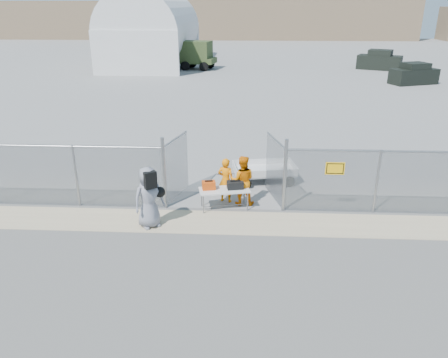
# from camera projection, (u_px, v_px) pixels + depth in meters

# --- Properties ---
(ground) EXTENTS (160.00, 160.00, 0.00)m
(ground) POSITION_uv_depth(u_px,v_px,m) (220.00, 238.00, 13.02)
(ground) COLOR #5A5A5A
(tarmac_inside) EXTENTS (160.00, 80.00, 0.01)m
(tarmac_inside) POSITION_uv_depth(u_px,v_px,m) (242.00, 62.00, 51.93)
(tarmac_inside) COLOR gray
(tarmac_inside) RESTS_ON ground
(dirt_strip) EXTENTS (44.00, 1.60, 0.01)m
(dirt_strip) POSITION_uv_depth(u_px,v_px,m) (222.00, 222.00, 13.95)
(dirt_strip) COLOR tan
(dirt_strip) RESTS_ON ground
(distant_hills) EXTENTS (140.00, 6.00, 9.00)m
(distant_hills) POSITION_uv_depth(u_px,v_px,m) (271.00, 15.00, 83.36)
(distant_hills) COLOR #7F684F
(distant_hills) RESTS_ON ground
(chain_link_fence) EXTENTS (40.00, 0.20, 2.20)m
(chain_link_fence) POSITION_uv_depth(u_px,v_px,m) (224.00, 179.00, 14.46)
(chain_link_fence) COLOR gray
(chain_link_fence) RESTS_ON ground
(quonset_hangar) EXTENTS (9.00, 18.00, 8.00)m
(quonset_hangar) POSITION_uv_depth(u_px,v_px,m) (153.00, 28.00, 49.07)
(quonset_hangar) COLOR silver
(quonset_hangar) RESTS_ON ground
(folding_table) EXTENTS (1.79, 1.03, 0.71)m
(folding_table) POSITION_uv_depth(u_px,v_px,m) (224.00, 199.00, 14.77)
(folding_table) COLOR silver
(folding_table) RESTS_ON ground
(orange_bag) EXTENTS (0.49, 0.37, 0.27)m
(orange_bag) POSITION_uv_depth(u_px,v_px,m) (209.00, 185.00, 14.61)
(orange_bag) COLOR #DE4B0E
(orange_bag) RESTS_ON folding_table
(black_duffel) EXTENTS (0.59, 0.42, 0.26)m
(black_duffel) POSITION_uv_depth(u_px,v_px,m) (235.00, 185.00, 14.66)
(black_duffel) COLOR black
(black_duffel) RESTS_ON folding_table
(security_worker_left) EXTENTS (0.68, 0.55, 1.61)m
(security_worker_left) POSITION_uv_depth(u_px,v_px,m) (226.00, 180.00, 15.15)
(security_worker_left) COLOR orange
(security_worker_left) RESTS_ON ground
(security_worker_right) EXTENTS (0.87, 0.68, 1.76)m
(security_worker_right) POSITION_uv_depth(u_px,v_px,m) (242.00, 180.00, 14.93)
(security_worker_right) COLOR orange
(security_worker_right) RESTS_ON ground
(visitor) EXTENTS (1.15, 1.06, 1.96)m
(visitor) POSITION_uv_depth(u_px,v_px,m) (149.00, 197.00, 13.37)
(visitor) COLOR gray
(visitor) RESTS_ON ground
(utility_trailer) EXTENTS (3.30, 2.08, 0.75)m
(utility_trailer) POSITION_uv_depth(u_px,v_px,m) (264.00, 172.00, 17.07)
(utility_trailer) COLOR silver
(utility_trailer) RESTS_ON ground
(military_truck) EXTENTS (6.38, 3.40, 2.89)m
(military_truck) POSITION_uv_depth(u_px,v_px,m) (187.00, 55.00, 46.21)
(military_truck) COLOR #364622
(military_truck) RESTS_ON ground
(parked_vehicle_near) EXTENTS (4.30, 3.04, 1.78)m
(parked_vehicle_near) POSITION_uv_depth(u_px,v_px,m) (414.00, 74.00, 37.62)
(parked_vehicle_near) COLOR black
(parked_vehicle_near) RESTS_ON ground
(parked_vehicle_mid) EXTENTS (4.81, 3.63, 1.98)m
(parked_vehicle_mid) POSITION_uv_depth(u_px,v_px,m) (380.00, 60.00, 45.97)
(parked_vehicle_mid) COLOR black
(parked_vehicle_mid) RESTS_ON ground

